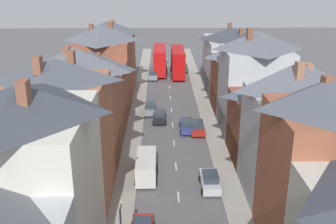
% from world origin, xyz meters
% --- Properties ---
extents(pavement_left, '(2.20, 104.00, 0.14)m').
position_xyz_m(pavement_left, '(-5.10, 38.00, 0.07)').
color(pavement_left, gray).
rests_on(pavement_left, ground).
extents(pavement_right, '(2.20, 104.00, 0.14)m').
position_xyz_m(pavement_right, '(5.10, 38.00, 0.07)').
color(pavement_right, gray).
rests_on(pavement_right, ground).
extents(centre_line_dashes, '(0.14, 97.80, 0.01)m').
position_xyz_m(centre_line_dashes, '(0.00, 36.00, 0.01)').
color(centre_line_dashes, silver).
rests_on(centre_line_dashes, ground).
extents(terrace_row_left, '(8.00, 71.05, 14.12)m').
position_xyz_m(terrace_row_left, '(-10.19, 22.54, 5.97)').
color(terrace_row_left, brown).
rests_on(terrace_row_left, ground).
extents(terrace_row_right, '(8.00, 71.32, 13.46)m').
position_xyz_m(terrace_row_right, '(10.18, 22.36, 5.68)').
color(terrace_row_right, brown).
rests_on(terrace_row_right, ground).
extents(double_decker_bus_lead, '(2.74, 10.80, 5.30)m').
position_xyz_m(double_decker_bus_lead, '(1.79, 62.57, 2.82)').
color(double_decker_bus_lead, '#B70F0F').
rests_on(double_decker_bus_lead, ground).
extents(double_decker_bus_mid_street, '(2.74, 10.80, 5.30)m').
position_xyz_m(double_decker_bus_mid_street, '(-1.81, 64.44, 2.82)').
color(double_decker_bus_mid_street, red).
rests_on(double_decker_bus_mid_street, ground).
extents(car_near_silver, '(1.90, 4.06, 1.69)m').
position_xyz_m(car_near_silver, '(3.10, 19.43, 0.85)').
color(car_near_silver, '#B7BABF').
rests_on(car_near_silver, ground).
extents(car_parked_left_a, '(1.90, 4.22, 1.58)m').
position_xyz_m(car_parked_left_a, '(-1.80, 37.38, 0.80)').
color(car_parked_left_a, black).
rests_on(car_parked_left_a, ground).
extents(car_parked_right_a, '(1.90, 3.97, 1.65)m').
position_xyz_m(car_parked_right_a, '(3.10, 65.75, 0.83)').
color(car_parked_right_a, '#144728').
rests_on(car_parked_right_a, ground).
extents(car_mid_black, '(1.90, 4.28, 1.59)m').
position_xyz_m(car_mid_black, '(3.10, 33.24, 0.80)').
color(car_mid_black, maroon).
rests_on(car_mid_black, ground).
extents(car_parked_left_b, '(1.90, 4.49, 1.59)m').
position_xyz_m(car_parked_left_b, '(1.80, 33.85, 0.81)').
color(car_parked_left_b, navy).
rests_on(car_parked_left_b, ground).
extents(car_far_grey, '(1.90, 4.18, 1.67)m').
position_xyz_m(car_far_grey, '(-3.10, 40.52, 0.84)').
color(car_far_grey, gray).
rests_on(car_far_grey, ground).
extents(car_parked_right_b, '(1.90, 4.05, 1.70)m').
position_xyz_m(car_parked_right_b, '(-3.10, 59.59, 0.85)').
color(car_parked_right_b, gray).
rests_on(car_parked_right_b, ground).
extents(delivery_van, '(2.20, 5.20, 2.41)m').
position_xyz_m(delivery_van, '(-3.10, 21.57, 1.34)').
color(delivery_van, silver).
rests_on(delivery_van, ground).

